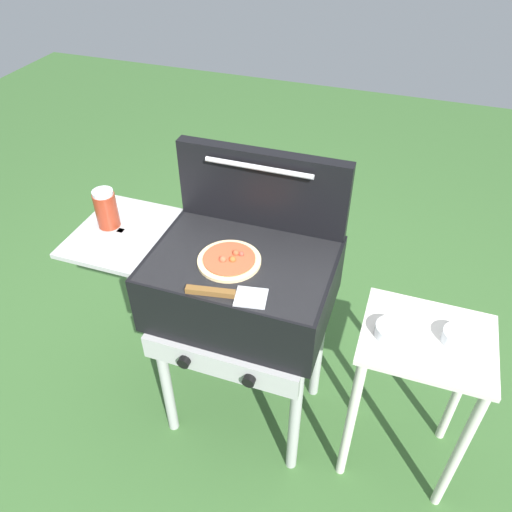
{
  "coord_description": "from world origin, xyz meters",
  "views": [
    {
      "loc": [
        0.48,
        -1.24,
        2.0
      ],
      "look_at": [
        0.05,
        0.0,
        0.92
      ],
      "focal_mm": 35.1,
      "sensor_mm": 36.0,
      "label": 1
    }
  ],
  "objects_px": {
    "sauce_jar": "(106,209)",
    "spatula": "(227,294)",
    "pizza_pepperoni": "(229,260)",
    "prep_table": "(416,376)",
    "grill": "(239,288)",
    "topping_bowl_near": "(390,331)",
    "topping_bowl_far": "(457,337)"
  },
  "relations": [
    {
      "from": "pizza_pepperoni",
      "to": "spatula",
      "type": "height_order",
      "value": "pizza_pepperoni"
    },
    {
      "from": "pizza_pepperoni",
      "to": "spatula",
      "type": "xyz_separation_m",
      "value": [
        0.05,
        -0.16,
        -0.0
      ]
    },
    {
      "from": "grill",
      "to": "spatula",
      "type": "xyz_separation_m",
      "value": [
        0.03,
        -0.19,
        0.15
      ]
    },
    {
      "from": "sauce_jar",
      "to": "spatula",
      "type": "xyz_separation_m",
      "value": [
        0.56,
        -0.21,
        -0.07
      ]
    },
    {
      "from": "grill",
      "to": "prep_table",
      "type": "height_order",
      "value": "grill"
    },
    {
      "from": "topping_bowl_near",
      "to": "topping_bowl_far",
      "type": "distance_m",
      "value": 0.22
    },
    {
      "from": "prep_table",
      "to": "spatula",
      "type": "bearing_deg",
      "value": -163.18
    },
    {
      "from": "pizza_pepperoni",
      "to": "sauce_jar",
      "type": "relative_size",
      "value": 1.46
    },
    {
      "from": "sauce_jar",
      "to": "prep_table",
      "type": "height_order",
      "value": "sauce_jar"
    },
    {
      "from": "pizza_pepperoni",
      "to": "sauce_jar",
      "type": "xyz_separation_m",
      "value": [
        -0.5,
        0.05,
        0.06
      ]
    },
    {
      "from": "pizza_pepperoni",
      "to": "topping_bowl_near",
      "type": "height_order",
      "value": "pizza_pepperoni"
    },
    {
      "from": "grill",
      "to": "sauce_jar",
      "type": "distance_m",
      "value": 0.56
    },
    {
      "from": "spatula",
      "to": "pizza_pepperoni",
      "type": "bearing_deg",
      "value": 108.94
    },
    {
      "from": "spatula",
      "to": "prep_table",
      "type": "height_order",
      "value": "spatula"
    },
    {
      "from": "prep_table",
      "to": "topping_bowl_near",
      "type": "xyz_separation_m",
      "value": [
        -0.13,
        -0.03,
        0.23
      ]
    },
    {
      "from": "topping_bowl_far",
      "to": "topping_bowl_near",
      "type": "bearing_deg",
      "value": -168.09
    },
    {
      "from": "grill",
      "to": "sauce_jar",
      "type": "height_order",
      "value": "sauce_jar"
    },
    {
      "from": "pizza_pepperoni",
      "to": "topping_bowl_far",
      "type": "distance_m",
      "value": 0.79
    },
    {
      "from": "sauce_jar",
      "to": "spatula",
      "type": "height_order",
      "value": "sauce_jar"
    },
    {
      "from": "pizza_pepperoni",
      "to": "sauce_jar",
      "type": "bearing_deg",
      "value": 173.96
    },
    {
      "from": "spatula",
      "to": "topping_bowl_far",
      "type": "bearing_deg",
      "value": 15.63
    },
    {
      "from": "spatula",
      "to": "prep_table",
      "type": "xyz_separation_m",
      "value": [
        0.64,
        0.19,
        -0.38
      ]
    },
    {
      "from": "sauce_jar",
      "to": "spatula",
      "type": "distance_m",
      "value": 0.6
    },
    {
      "from": "grill",
      "to": "spatula",
      "type": "relative_size",
      "value": 3.61
    },
    {
      "from": "grill",
      "to": "topping_bowl_near",
      "type": "relative_size",
      "value": 9.24
    },
    {
      "from": "prep_table",
      "to": "topping_bowl_far",
      "type": "relative_size",
      "value": 7.35
    },
    {
      "from": "topping_bowl_near",
      "to": "pizza_pepperoni",
      "type": "bearing_deg",
      "value": -179.77
    },
    {
      "from": "spatula",
      "to": "topping_bowl_near",
      "type": "relative_size",
      "value": 2.56
    },
    {
      "from": "sauce_jar",
      "to": "spatula",
      "type": "bearing_deg",
      "value": -20.63
    },
    {
      "from": "topping_bowl_far",
      "to": "sauce_jar",
      "type": "bearing_deg",
      "value": 179.72
    },
    {
      "from": "prep_table",
      "to": "topping_bowl_near",
      "type": "bearing_deg",
      "value": -164.41
    },
    {
      "from": "sauce_jar",
      "to": "prep_table",
      "type": "relative_size",
      "value": 0.2
    }
  ]
}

